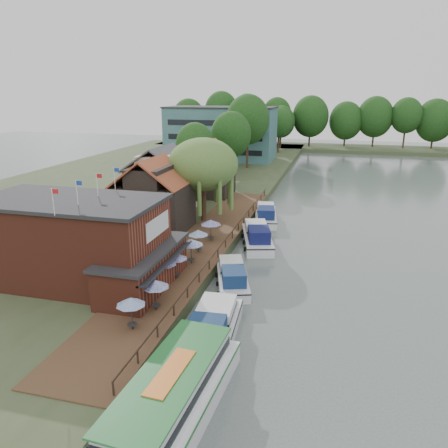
% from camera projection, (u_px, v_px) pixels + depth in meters
% --- Properties ---
extents(ground, '(260.00, 260.00, 0.00)m').
position_uv_depth(ground, '(258.00, 306.00, 35.47)').
color(ground, '#4E5B58').
rests_on(ground, ground).
extents(land_bank, '(50.00, 140.00, 1.00)m').
position_uv_depth(land_bank, '(123.00, 190.00, 74.99)').
color(land_bank, '#384728').
rests_on(land_bank, ground).
extents(quay_deck, '(6.00, 50.00, 0.10)m').
position_uv_depth(quay_deck, '(201.00, 245.00, 46.35)').
color(quay_deck, '#47301E').
rests_on(quay_deck, land_bank).
extents(quay_rail, '(0.20, 49.00, 1.00)m').
position_uv_depth(quay_rail, '(227.00, 242.00, 46.03)').
color(quay_rail, black).
rests_on(quay_rail, land_bank).
extents(pub, '(20.00, 11.00, 7.30)m').
position_uv_depth(pub, '(92.00, 242.00, 36.59)').
color(pub, maroon).
rests_on(pub, land_bank).
extents(hotel_block, '(25.40, 12.40, 12.30)m').
position_uv_depth(hotel_block, '(221.00, 133.00, 103.45)').
color(hotel_block, '#38666B').
rests_on(hotel_block, land_bank).
extents(cottage_a, '(8.60, 7.60, 8.50)m').
position_uv_depth(cottage_a, '(153.00, 195.00, 50.53)').
color(cottage_a, black).
rests_on(cottage_a, land_bank).
extents(cottage_b, '(9.60, 8.60, 8.50)m').
position_uv_depth(cottage_b, '(162.00, 178.00, 60.50)').
color(cottage_b, beige).
rests_on(cottage_b, land_bank).
extents(cottage_c, '(7.60, 7.60, 8.50)m').
position_uv_depth(cottage_c, '(209.00, 168.00, 67.85)').
color(cottage_c, black).
rests_on(cottage_c, land_bank).
extents(willow, '(8.60, 8.60, 10.43)m').
position_uv_depth(willow, '(203.00, 180.00, 53.77)').
color(willow, '#476B2D').
rests_on(willow, land_bank).
extents(umbrella_0, '(2.02, 2.02, 2.38)m').
position_uv_depth(umbrella_0, '(131.00, 313.00, 29.69)').
color(umbrella_0, '#1B4A96').
rests_on(umbrella_0, quay_deck).
extents(umbrella_1, '(2.11, 2.11, 2.38)m').
position_uv_depth(umbrella_1, '(156.00, 295.00, 32.39)').
color(umbrella_1, navy).
rests_on(umbrella_1, quay_deck).
extents(umbrella_2, '(2.38, 2.38, 2.38)m').
position_uv_depth(umbrella_2, '(163.00, 271.00, 36.64)').
color(umbrella_2, navy).
rests_on(umbrella_2, quay_deck).
extents(umbrella_3, '(2.05, 2.05, 2.38)m').
position_uv_depth(umbrella_3, '(176.00, 266.00, 37.79)').
color(umbrella_3, navy).
rests_on(umbrella_3, quay_deck).
extents(umbrella_4, '(2.34, 2.34, 2.38)m').
position_uv_depth(umbrella_4, '(191.00, 251.00, 41.22)').
color(umbrella_4, navy).
rests_on(umbrella_4, quay_deck).
extents(umbrella_5, '(2.03, 2.03, 2.38)m').
position_uv_depth(umbrella_5, '(198.00, 241.00, 43.95)').
color(umbrella_5, '#19498C').
rests_on(umbrella_5, quay_deck).
extents(umbrella_6, '(2.25, 2.25, 2.38)m').
position_uv_depth(umbrella_6, '(211.00, 230.00, 47.40)').
color(umbrella_6, navy).
rests_on(umbrella_6, quay_deck).
extents(cruiser_0, '(4.23, 10.83, 2.60)m').
position_uv_depth(cruiser_0, '(211.00, 326.00, 29.98)').
color(cruiser_0, silver).
rests_on(cruiser_0, ground).
extents(cruiser_1, '(5.61, 9.59, 2.18)m').
position_uv_depth(cruiser_1, '(232.00, 274.00, 39.11)').
color(cruiser_1, silver).
rests_on(cruiser_1, ground).
extents(cruiser_2, '(5.98, 10.80, 2.51)m').
position_uv_depth(cruiser_2, '(257.00, 234.00, 49.45)').
color(cruiser_2, white).
rests_on(cruiser_2, ground).
extents(cruiser_3, '(4.80, 10.11, 2.34)m').
position_uv_depth(cruiser_3, '(266.00, 213.00, 58.27)').
color(cruiser_3, silver).
rests_on(cruiser_3, ground).
extents(tour_boat, '(4.83, 14.39, 3.10)m').
position_uv_depth(tour_boat, '(166.00, 405.00, 22.11)').
color(tour_boat, silver).
rests_on(tour_boat, ground).
extents(swan, '(0.44, 0.44, 0.44)m').
position_uv_depth(swan, '(163.00, 360.00, 28.10)').
color(swan, white).
rests_on(swan, ground).
extents(bank_tree_0, '(6.70, 6.70, 10.64)m').
position_uv_depth(bank_tree_0, '(195.00, 153.00, 76.25)').
color(bank_tree_0, '#143811').
rests_on(bank_tree_0, land_bank).
extents(bank_tree_1, '(7.55, 7.55, 12.23)m').
position_uv_depth(bank_tree_1, '(231.00, 144.00, 82.44)').
color(bank_tree_1, '#143811').
rests_on(bank_tree_1, land_bank).
extents(bank_tree_2, '(8.94, 8.94, 15.22)m').
position_uv_depth(bank_tree_2, '(248.00, 132.00, 90.89)').
color(bank_tree_2, '#143811').
rests_on(bank_tree_2, land_bank).
extents(bank_tree_3, '(7.04, 7.04, 11.73)m').
position_uv_depth(bank_tree_3, '(262.00, 133.00, 107.09)').
color(bank_tree_3, '#143811').
rests_on(bank_tree_3, land_bank).
extents(bank_tree_4, '(6.77, 6.77, 11.69)m').
position_uv_depth(bank_tree_4, '(279.00, 130.00, 114.58)').
color(bank_tree_4, '#143811').
rests_on(bank_tree_4, land_bank).
extents(bank_tree_5, '(7.85, 7.85, 11.84)m').
position_uv_depth(bank_tree_5, '(281.00, 127.00, 124.23)').
color(bank_tree_5, '#143811').
rests_on(bank_tree_5, land_bank).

